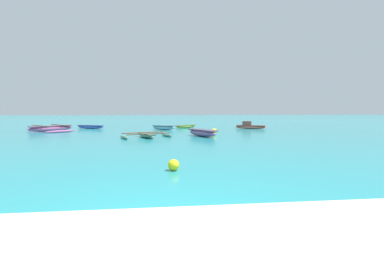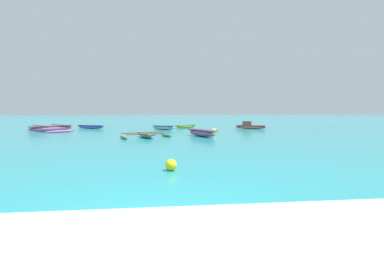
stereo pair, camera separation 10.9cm
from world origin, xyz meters
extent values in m
plane|color=teal|center=(0.00, 0.00, 0.00)|extent=(240.00, 240.00, 0.00)
ellipsoid|color=#73A8BD|center=(0.09, 20.94, 0.22)|extent=(2.29, 1.56, 0.43)
cube|color=slate|center=(0.09, 20.94, 0.39)|extent=(2.12, 1.46, 0.08)
ellipsoid|color=slate|center=(-1.06, 13.94, 0.14)|extent=(1.47, 2.49, 0.28)
cube|color=#3F5A4D|center=(-1.06, 13.94, 0.24)|extent=(1.37, 2.30, 0.08)
cylinder|color=brown|center=(-0.83, 13.43, 0.30)|extent=(2.73, 1.26, 0.07)
cylinder|color=brown|center=(-1.29, 14.46, 0.30)|extent=(2.73, 1.26, 0.07)
ellipsoid|color=slate|center=(0.29, 14.54, 0.10)|extent=(0.88, 1.66, 0.20)
ellipsoid|color=slate|center=(-2.41, 13.34, 0.10)|extent=(0.88, 1.66, 0.20)
ellipsoid|color=#8A5C8F|center=(2.78, 14.38, 0.24)|extent=(1.97, 2.82, 0.48)
cube|color=#593F5B|center=(2.78, 14.38, 0.44)|extent=(1.84, 2.60, 0.08)
ellipsoid|color=#D86354|center=(8.75, 21.50, 0.18)|extent=(3.05, 1.87, 0.37)
cube|color=brown|center=(8.75, 21.50, 0.33)|extent=(2.82, 1.74, 0.08)
cube|color=brown|center=(8.40, 21.65, 0.57)|extent=(1.01, 0.87, 0.40)
ellipsoid|color=#4358B9|center=(-7.26, 23.51, 0.18)|extent=(3.02, 1.68, 0.35)
cube|color=navy|center=(-7.26, 23.51, 0.31)|extent=(2.79, 1.57, 0.08)
ellipsoid|color=#A55388|center=(-9.71, 20.23, 0.25)|extent=(3.13, 3.05, 0.50)
cube|color=#683A57|center=(-9.71, 20.23, 0.46)|extent=(2.90, 2.83, 0.08)
cylinder|color=brown|center=(-9.12, 20.81, 0.52)|extent=(2.75, 2.85, 0.07)
cylinder|color=brown|center=(-10.31, 19.66, 0.52)|extent=(2.75, 2.85, 0.07)
ellipsoid|color=#A55388|center=(-11.06, 21.64, 0.10)|extent=(1.93, 1.87, 0.20)
ellipsoid|color=#A55388|center=(-8.36, 18.83, 0.10)|extent=(1.93, 1.87, 0.20)
ellipsoid|color=#84A539|center=(2.39, 23.51, 0.15)|extent=(2.51, 2.50, 0.31)
cube|color=#55672C|center=(2.39, 23.51, 0.27)|extent=(2.32, 2.31, 0.08)
sphere|color=yellow|center=(3.92, 15.94, 0.22)|extent=(0.44, 0.44, 0.44)
sphere|color=yellow|center=(0.40, 4.21, 0.17)|extent=(0.34, 0.34, 0.34)
camera|label=1|loc=(0.13, -3.29, 1.75)|focal=24.00mm
camera|label=2|loc=(0.24, -3.30, 1.75)|focal=24.00mm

